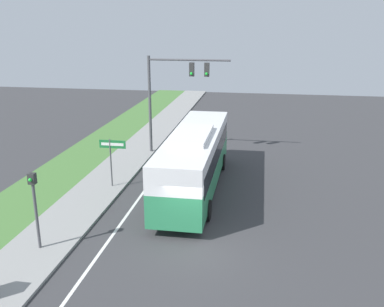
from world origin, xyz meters
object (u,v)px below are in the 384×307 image
(bus, at_px, (195,157))
(pedestrian_signal, at_px, (34,199))
(signal_gantry, at_px, (172,86))
(street_sign, at_px, (112,153))

(bus, xyz_separation_m, pedestrian_signal, (-5.23, -7.55, 0.33))
(signal_gantry, xyz_separation_m, street_sign, (-2.00, -6.91, -2.76))
(bus, bearing_deg, street_sign, -174.18)
(signal_gantry, bearing_deg, street_sign, -106.11)
(signal_gantry, xyz_separation_m, pedestrian_signal, (-2.66, -13.99, -2.54))
(signal_gantry, height_order, pedestrian_signal, signal_gantry)
(bus, height_order, signal_gantry, signal_gantry)
(street_sign, bearing_deg, bus, 5.82)
(bus, relative_size, pedestrian_signal, 3.50)
(pedestrian_signal, bearing_deg, street_sign, 84.62)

